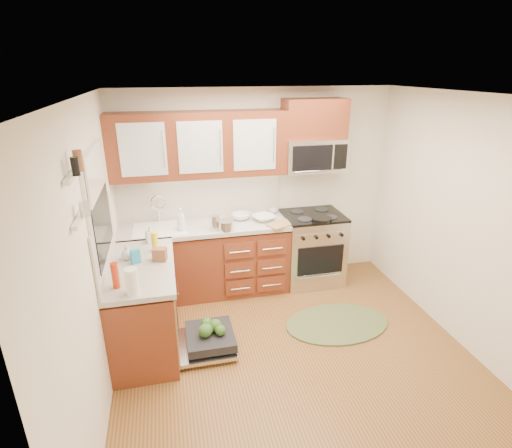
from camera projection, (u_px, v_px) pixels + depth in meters
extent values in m
plane|color=brown|center=(295.00, 355.00, 4.03)|extent=(3.50, 3.50, 0.00)
plane|color=white|center=(307.00, 96.00, 3.12)|extent=(3.50, 3.50, 0.00)
cube|color=silver|center=(256.00, 188.00, 5.16)|extent=(3.50, 0.04, 2.50)
cube|color=silver|center=(414.00, 381.00, 1.99)|extent=(3.50, 0.04, 2.50)
cube|color=silver|center=(94.00, 262.00, 3.21)|extent=(0.04, 3.50, 2.50)
cube|color=silver|center=(468.00, 226.00, 3.94)|extent=(0.04, 3.50, 2.50)
cube|color=#5A2C14|center=(206.00, 261.00, 5.04)|extent=(2.05, 0.60, 0.85)
cube|color=#5A2C14|center=(145.00, 309.00, 4.05)|extent=(0.60, 1.25, 0.85)
cube|color=#BCB6AC|center=(204.00, 227.00, 4.86)|extent=(2.07, 0.64, 0.05)
cube|color=#BCB6AC|center=(141.00, 267.00, 3.88)|extent=(0.64, 1.27, 0.05)
cube|color=#B6AEA3|center=(201.00, 195.00, 5.01)|extent=(2.05, 0.02, 0.57)
cube|color=#B6AEA3|center=(104.00, 241.00, 3.71)|extent=(0.02, 1.25, 0.57)
cube|color=#5A2C14|center=(314.00, 118.00, 4.82)|extent=(0.76, 0.35, 0.47)
cube|color=white|center=(96.00, 170.00, 3.44)|extent=(0.02, 0.96, 0.40)
cube|color=white|center=(73.00, 175.00, 2.61)|extent=(0.04, 0.40, 0.03)
cube|color=white|center=(80.00, 218.00, 2.72)|extent=(0.04, 0.40, 0.03)
cylinder|color=black|center=(322.00, 219.00, 4.89)|extent=(0.28, 0.28, 0.05)
cylinder|color=silver|center=(226.00, 225.00, 4.68)|extent=(0.24, 0.24, 0.12)
cube|color=#9F7349|center=(281.00, 224.00, 4.84)|extent=(0.37, 0.32, 0.02)
cylinder|color=silver|center=(215.00, 223.00, 4.67)|extent=(0.14, 0.14, 0.18)
cylinder|color=white|center=(132.00, 282.00, 3.33)|extent=(0.12, 0.12, 0.24)
cylinder|color=yellow|center=(155.00, 242.00, 4.12)|extent=(0.08, 0.08, 0.21)
cylinder|color=red|center=(115.00, 276.00, 3.42)|extent=(0.08, 0.08, 0.24)
cube|color=brown|center=(160.00, 254.00, 3.93)|extent=(0.15, 0.12, 0.13)
cube|color=#2994C2|center=(135.00, 256.00, 3.88)|extent=(0.10, 0.08, 0.14)
imported|color=#999999|center=(264.00, 218.00, 4.98)|extent=(0.34, 0.34, 0.07)
imported|color=#999999|center=(241.00, 216.00, 5.02)|extent=(0.31, 0.31, 0.08)
imported|color=#999999|center=(273.00, 210.00, 5.22)|extent=(0.15, 0.15, 0.09)
imported|color=#999999|center=(181.00, 220.00, 4.64)|extent=(0.11, 0.11, 0.27)
imported|color=#999999|center=(150.00, 234.00, 4.33)|extent=(0.11, 0.11, 0.19)
imported|color=#999999|center=(127.00, 252.00, 3.95)|extent=(0.13, 0.13, 0.15)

